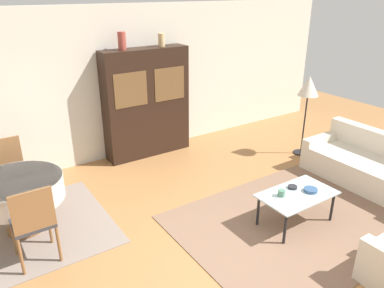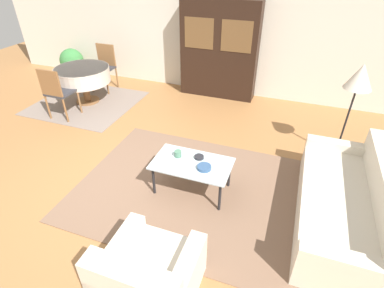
% 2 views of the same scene
% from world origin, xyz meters
% --- Properties ---
extents(ground_plane, '(14.00, 14.00, 0.00)m').
position_xyz_m(ground_plane, '(0.00, 0.00, 0.00)').
color(ground_plane, '#9E6B3D').
extents(wall_back, '(10.00, 0.06, 2.70)m').
position_xyz_m(wall_back, '(0.00, 3.63, 1.35)').
color(wall_back, beige).
rests_on(wall_back, ground_plane).
extents(area_rug, '(3.05, 2.36, 0.01)m').
position_xyz_m(area_rug, '(1.06, 0.23, 0.01)').
color(area_rug, brown).
rests_on(area_rug, ground_plane).
extents(dining_rug, '(2.01, 1.87, 0.01)m').
position_xyz_m(dining_rug, '(-1.95, 2.00, 0.01)').
color(dining_rug, gray).
rests_on(dining_rug, ground_plane).
extents(couch, '(0.93, 2.10, 0.78)m').
position_xyz_m(couch, '(2.96, 0.30, 0.28)').
color(couch, beige).
rests_on(couch, ground_plane).
extents(coffee_table, '(1.02, 0.60, 0.45)m').
position_xyz_m(coffee_table, '(1.07, 0.23, 0.41)').
color(coffee_table, black).
rests_on(coffee_table, area_rug).
extents(display_cabinet, '(1.59, 0.39, 1.98)m').
position_xyz_m(display_cabinet, '(0.52, 3.39, 0.99)').
color(display_cabinet, black).
rests_on(display_cabinet, ground_plane).
extents(dining_table, '(1.09, 1.09, 0.74)m').
position_xyz_m(dining_table, '(-1.97, 2.07, 0.59)').
color(dining_table, brown).
rests_on(dining_table, dining_rug).
extents(dining_chair_near, '(0.44, 0.44, 0.98)m').
position_xyz_m(dining_chair_near, '(-1.97, 1.31, 0.57)').
color(dining_chair_near, brown).
rests_on(dining_chair_near, dining_rug).
extents(dining_chair_far, '(0.44, 0.44, 0.98)m').
position_xyz_m(dining_chair_far, '(-1.97, 2.84, 0.57)').
color(dining_chair_far, brown).
rests_on(dining_chair_far, dining_rug).
extents(floor_lamp, '(0.37, 0.37, 1.49)m').
position_xyz_m(floor_lamp, '(2.94, 1.75, 1.26)').
color(floor_lamp, black).
rests_on(floor_lamp, ground_plane).
extents(cup, '(0.09, 0.09, 0.09)m').
position_xyz_m(cup, '(0.85, 0.30, 0.50)').
color(cup, '#4C7A60').
rests_on(cup, coffee_table).
extents(bowl, '(0.18, 0.18, 0.04)m').
position_xyz_m(bowl, '(1.26, 0.17, 0.48)').
color(bowl, '#33517A').
rests_on(bowl, coffee_table).
extents(bowl_small, '(0.13, 0.13, 0.03)m').
position_xyz_m(bowl_small, '(1.13, 0.36, 0.47)').
color(bowl_small, '#232328').
rests_on(bowl_small, coffee_table).
extents(vase_tall, '(0.13, 0.13, 0.29)m').
position_xyz_m(vase_tall, '(0.13, 3.39, 2.12)').
color(vase_tall, '#9E4238').
rests_on(vase_tall, display_cabinet).
extents(vase_short, '(0.12, 0.12, 0.23)m').
position_xyz_m(vase_short, '(0.87, 3.39, 2.09)').
color(vase_short, tan).
rests_on(vase_short, display_cabinet).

